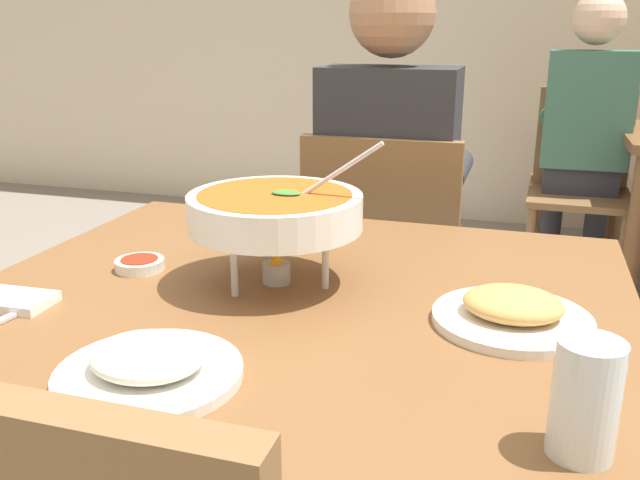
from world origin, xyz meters
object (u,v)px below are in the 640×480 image
diner_main (390,186)px  sauce_dish (140,264)px  chair_bg_right (599,160)px  rice_plate (148,365)px  dining_table_main (295,352)px  patron_bg_left (586,125)px  chair_diner_main (385,270)px  appetizer_plate (512,312)px  drink_glass (584,405)px  chair_bg_left (580,177)px  curry_bowl (275,212)px

diner_main → sauce_dish: 0.84m
chair_bg_right → rice_plate: bearing=-104.7°
rice_plate → chair_bg_right: chair_bg_right is taller
dining_table_main → diner_main: 0.82m
patron_bg_left → diner_main: bearing=-112.6°
chair_diner_main → patron_bg_left: size_ratio=0.69×
appetizer_plate → dining_table_main: bearing=177.4°
diner_main → drink_glass: bearing=-69.0°
chair_diner_main → appetizer_plate: size_ratio=3.75×
rice_plate → chair_bg_left: (0.68, 2.57, -0.25)m
chair_diner_main → sauce_dish: 0.84m
dining_table_main → rice_plate: (-0.08, -0.33, 0.13)m
rice_plate → curry_bowl: bearing=84.7°
dining_table_main → chair_bg_right: chair_bg_right is taller
dining_table_main → chair_diner_main: 0.78m
diner_main → chair_bg_right: 2.04m
sauce_dish → chair_diner_main: bearing=67.3°
chair_diner_main → diner_main: 0.24m
diner_main → chair_bg_left: bearing=67.4°
diner_main → rice_plate: (-0.08, -1.13, 0.01)m
chair_diner_main → appetizer_plate: bearing=-65.7°
sauce_dish → chair_bg_left: size_ratio=0.10×
diner_main → chair_bg_right: bearing=69.4°
diner_main → curry_bowl: bearing=-93.5°
sauce_dish → drink_glass: size_ratio=0.69×
chair_diner_main → sauce_dish: chair_diner_main is taller
curry_bowl → patron_bg_left: (0.64, 2.19, -0.12)m
dining_table_main → patron_bg_left: (0.59, 2.23, 0.12)m
appetizer_plate → chair_bg_right: bearing=82.5°
sauce_dish → patron_bg_left: (0.91, 2.21, -0.00)m
appetizer_plate → chair_bg_left: (0.24, 2.26, -0.25)m
curry_bowl → appetizer_plate: 0.42m
dining_table_main → sauce_dish: sauce_dish is taller
diner_main → patron_bg_left: size_ratio=1.00×
diner_main → rice_plate: diner_main is taller
appetizer_plate → drink_glass: 0.33m
sauce_dish → chair_bg_left: (0.91, 2.22, -0.24)m
appetizer_plate → chair_bg_right: size_ratio=0.27×
drink_glass → chair_bg_right: chair_bg_right is taller
chair_bg_left → chair_bg_right: (0.12, 0.46, 0.00)m
diner_main → sauce_dish: (-0.31, -0.78, 0.00)m
curry_bowl → sauce_dish: (-0.27, -0.01, -0.12)m
chair_bg_left → patron_bg_left: (-0.00, -0.01, 0.24)m
diner_main → dining_table_main: bearing=-90.0°
rice_plate → diner_main: bearing=85.9°
chair_diner_main → rice_plate: size_ratio=3.75×
drink_glass → chair_bg_right: 3.06m
diner_main → chair_bg_right: (0.71, 1.90, -0.24)m
rice_plate → chair_bg_left: bearing=75.2°
appetizer_plate → sauce_dish: appetizer_plate is taller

